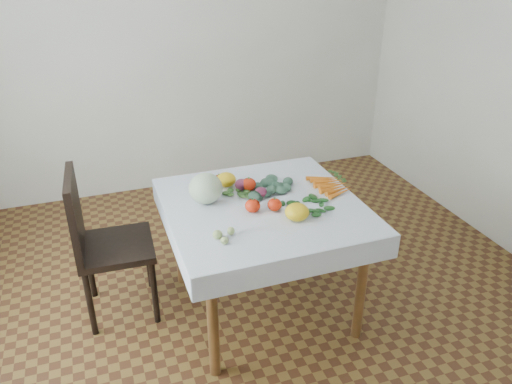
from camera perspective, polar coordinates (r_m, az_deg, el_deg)
ground at (r=3.35m, az=0.76°, el=-12.86°), size 4.00×4.00×0.00m
back_wall at (r=4.57m, az=-8.17°, el=16.70°), size 4.00×0.04×2.70m
table at (r=2.97m, az=0.84°, el=-3.14°), size 1.00×1.00×0.75m
tablecloth at (r=2.92m, az=0.85°, el=-1.46°), size 1.12×1.12×0.01m
chair at (r=3.13m, az=-17.53°, el=-4.94°), size 0.46×0.46×0.97m
cabbage at (r=2.92m, az=-5.78°, el=0.42°), size 0.24×0.24×0.18m
tomato_a at (r=3.14m, az=-4.24°, el=1.36°), size 0.09×0.09×0.07m
tomato_b at (r=3.07m, az=-0.83°, el=0.89°), size 0.11×0.11×0.08m
tomato_c at (r=2.83m, az=-0.40°, el=-1.58°), size 0.12×0.12×0.08m
tomato_d at (r=2.84m, az=2.14°, el=-1.45°), size 0.11×0.11×0.07m
heirloom_back at (r=3.13m, az=-3.44°, el=1.44°), size 0.14×0.14×0.09m
heirloom_front at (r=2.75m, az=4.71°, el=-2.29°), size 0.14×0.14×0.09m
onion_a at (r=3.07m, az=-1.66°, el=0.85°), size 0.09×0.09×0.07m
onion_b at (r=2.99m, az=0.55°, el=-0.05°), size 0.10×0.10×0.06m
tomatillo_cluster at (r=2.59m, az=-3.18°, el=-4.98°), size 0.08×0.11×0.04m
carrot_bunch at (r=3.15m, az=8.63°, el=0.81°), size 0.21×0.32×0.03m
kale_bunch at (r=3.07m, az=1.77°, el=0.47°), size 0.30×0.28×0.04m
basil_bunch at (r=2.90m, az=6.02°, el=-1.70°), size 0.25×0.22×0.01m
dill_bunch at (r=3.00m, az=-2.34°, el=-0.38°), size 0.21×0.16×0.02m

